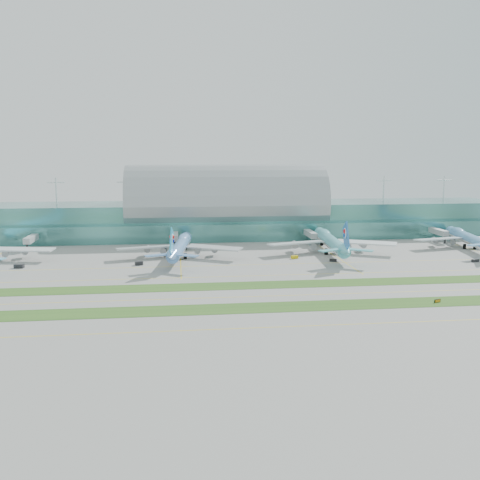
{
  "coord_description": "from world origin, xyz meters",
  "views": [
    {
      "loc": [
        -29.27,
        -194.38,
        49.61
      ],
      "look_at": [
        0.0,
        55.0,
        9.0
      ],
      "focal_mm": 40.0,
      "sensor_mm": 36.0,
      "label": 1
    }
  ],
  "objects": [
    {
      "name": "taxiline_c",
      "position": [
        0.0,
        18.0,
        0.01
      ],
      "size": [
        420.0,
        0.35,
        0.01
      ],
      "primitive_type": "cube",
      "color": "yellow",
      "rests_on": "ground"
    },
    {
      "name": "gse_b",
      "position": [
        -98.95,
        44.96,
        0.82
      ],
      "size": [
        4.34,
        2.72,
        1.64
      ],
      "primitive_type": "cube",
      "rotation": [
        0.0,
        0.0,
        -0.15
      ],
      "color": "black",
      "rests_on": "ground"
    },
    {
      "name": "ground",
      "position": [
        0.0,
        0.0,
        0.0
      ],
      "size": [
        700.0,
        700.0,
        0.0
      ],
      "primitive_type": "plane",
      "color": "gray",
      "rests_on": "ground"
    },
    {
      "name": "taxiline_a",
      "position": [
        0.0,
        -48.0,
        0.01
      ],
      "size": [
        420.0,
        0.35,
        0.01
      ],
      "primitive_type": "cube",
      "color": "yellow",
      "rests_on": "ground"
    },
    {
      "name": "terminal",
      "position": [
        0.01,
        128.79,
        14.23
      ],
      "size": [
        340.0,
        69.1,
        36.0
      ],
      "color": "#3D7A75",
      "rests_on": "ground"
    },
    {
      "name": "taxiline_b",
      "position": [
        0.0,
        -14.0,
        0.01
      ],
      "size": [
        420.0,
        0.35,
        0.01
      ],
      "primitive_type": "cube",
      "color": "yellow",
      "rests_on": "ground"
    },
    {
      "name": "gse_f",
      "position": [
        42.25,
        42.8,
        0.64
      ],
      "size": [
        3.57,
        2.3,
        1.27
      ],
      "primitive_type": "cube",
      "rotation": [
        0.0,
        0.0,
        -0.26
      ],
      "color": "black",
      "rests_on": "ground"
    },
    {
      "name": "grass_strip_far",
      "position": [
        0.0,
        2.0,
        0.04
      ],
      "size": [
        420.0,
        12.0,
        0.08
      ],
      "primitive_type": "cube",
      "color": "#2D591E",
      "rests_on": "ground"
    },
    {
      "name": "gse_c",
      "position": [
        -47.07,
        45.2,
        0.83
      ],
      "size": [
        3.84,
        2.98,
        1.65
      ],
      "primitive_type": "cube",
      "rotation": [
        0.0,
        0.0,
        0.33
      ],
      "color": "black",
      "rests_on": "ground"
    },
    {
      "name": "gse_g",
      "position": [
        107.54,
        34.14,
        0.67
      ],
      "size": [
        3.59,
        2.26,
        1.34
      ],
      "primitive_type": "cube",
      "rotation": [
        0.0,
        0.0,
        0.23
      ],
      "color": "black",
      "rests_on": "ground"
    },
    {
      "name": "gse_e",
      "position": [
        25.95,
        51.86,
        0.73
      ],
      "size": [
        3.53,
        2.66,
        1.46
      ],
      "primitive_type": "cube",
      "rotation": [
        0.0,
        0.0,
        0.33
      ],
      "color": "gold",
      "rests_on": "ground"
    },
    {
      "name": "airliner_b",
      "position": [
        -28.3,
        61.33,
        5.87
      ],
      "size": [
        60.5,
        69.14,
        19.04
      ],
      "rotation": [
        0.0,
        0.0,
        -0.12
      ],
      "color": "#6398DB",
      "rests_on": "ground"
    },
    {
      "name": "grass_strip_near",
      "position": [
        0.0,
        -28.0,
        0.04
      ],
      "size": [
        420.0,
        12.0,
        0.08
      ],
      "primitive_type": "cube",
      "color": "#2D591E",
      "rests_on": "ground"
    },
    {
      "name": "taxiline_d",
      "position": [
        0.0,
        40.0,
        0.01
      ],
      "size": [
        420.0,
        0.35,
        0.01
      ],
      "primitive_type": "cube",
      "color": "yellow",
      "rests_on": "ground"
    },
    {
      "name": "taxiway_sign_east",
      "position": [
        57.33,
        -28.74,
        0.56
      ],
      "size": [
        2.6,
        1.16,
        1.13
      ],
      "rotation": [
        0.0,
        0.0,
        0.35
      ],
      "color": "black",
      "rests_on": "ground"
    },
    {
      "name": "airliner_d",
      "position": [
        123.74,
        70.13,
        5.67
      ],
      "size": [
        57.98,
        66.51,
        18.37
      ],
      "rotation": [
        0.0,
        0.0,
        -0.17
      ],
      "color": "#63A3DB",
      "rests_on": "ground"
    },
    {
      "name": "gse_d",
      "position": [
        -30.84,
        54.25,
        0.89
      ],
      "size": [
        4.02,
        2.85,
        1.79
      ],
      "primitive_type": "cube",
      "rotation": [
        0.0,
        0.0,
        0.32
      ],
      "color": "black",
      "rests_on": "ground"
    },
    {
      "name": "airliner_c",
      "position": [
        47.13,
        64.32,
        6.28
      ],
      "size": [
        64.99,
        74.01,
        20.36
      ],
      "rotation": [
        0.0,
        0.0,
        -0.08
      ],
      "color": "#5BBEC9",
      "rests_on": "ground"
    }
  ]
}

